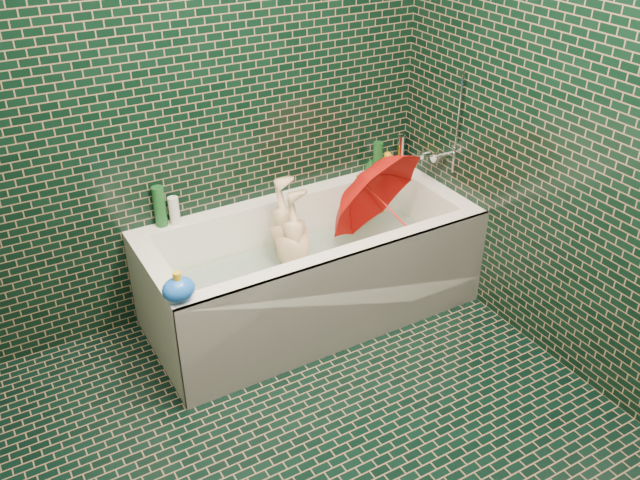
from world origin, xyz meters
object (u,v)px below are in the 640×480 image
bathtub (312,279)px  umbrella (389,209)px  bath_toy (179,289)px  rubber_duck (382,162)px  child (296,264)px

bathtub → umbrella: umbrella is taller
umbrella → bath_toy: size_ratio=3.55×
bathtub → bath_toy: bearing=-159.7°
bathtub → rubber_duck: (0.67, 0.36, 0.38)m
umbrella → bath_toy: bearing=-177.7°
child → bath_toy: 0.86m
rubber_duck → bathtub: bearing=-136.9°
rubber_duck → bath_toy: size_ratio=0.78×
bathtub → rubber_duck: rubber_duck is taller
child → bath_toy: (-0.73, -0.34, 0.30)m
rubber_duck → bath_toy: 1.61m
bathtub → rubber_duck: size_ratio=13.31×
child → bathtub: bearing=69.3°
bathtub → rubber_duck: 0.85m
child → rubber_duck: 0.86m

